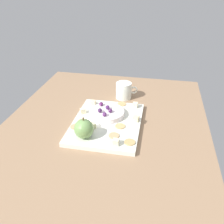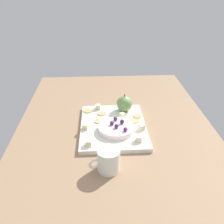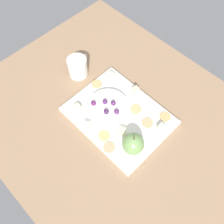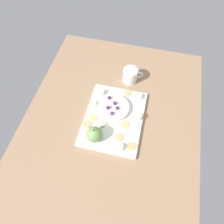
# 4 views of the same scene
# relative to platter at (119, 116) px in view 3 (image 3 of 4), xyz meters

# --- Properties ---
(table) EXTENTS (1.17, 0.86, 0.04)m
(table) POSITION_rel_platter_xyz_m (-0.04, 0.01, -0.03)
(table) COLOR #927153
(table) RESTS_ON ground
(platter) EXTENTS (0.36, 0.28, 0.02)m
(platter) POSITION_rel_platter_xyz_m (0.00, 0.00, 0.00)
(platter) COLOR silver
(platter) RESTS_ON table
(serving_dish) EXTENTS (0.15, 0.15, 0.02)m
(serving_dish) POSITION_rel_platter_xyz_m (0.05, 0.01, 0.02)
(serving_dish) COLOR white
(serving_dish) RESTS_ON platter
(apple_whole) EXTENTS (0.07, 0.07, 0.07)m
(apple_whole) POSITION_rel_platter_xyz_m (-0.12, 0.06, 0.05)
(apple_whole) COLOR #709954
(apple_whole) RESTS_ON platter
(apple_stem) EXTENTS (0.01, 0.01, 0.01)m
(apple_stem) POSITION_rel_platter_xyz_m (-0.12, 0.06, 0.09)
(apple_stem) COLOR brown
(apple_stem) RESTS_ON apple_whole
(cheese_cube_0) EXTENTS (0.03, 0.03, 0.02)m
(cheese_cube_0) POSITION_rel_platter_xyz_m (-0.06, 0.04, 0.02)
(cheese_cube_0) COLOR beige
(cheese_cube_0) RESTS_ON platter
(cheese_cube_1) EXTENTS (0.02, 0.02, 0.02)m
(cheese_cube_1) POSITION_rel_platter_xyz_m (-0.15, -0.07, 0.02)
(cheese_cube_1) COLOR beige
(cheese_cube_1) RESTS_ON platter
(cheese_cube_2) EXTENTS (0.02, 0.02, 0.02)m
(cheese_cube_2) POSITION_rel_platter_xyz_m (0.14, -0.10, 0.02)
(cheese_cube_2) COLOR beige
(cheese_cube_2) RESTS_ON platter
(cheese_cube_3) EXTENTS (0.03, 0.03, 0.02)m
(cheese_cube_3) POSITION_rel_platter_xyz_m (0.03, -0.12, 0.02)
(cheese_cube_3) COLOR beige
(cheese_cube_3) RESTS_ON platter
(cheese_cube_4) EXTENTS (0.02, 0.02, 0.02)m
(cheese_cube_4) POSITION_rel_platter_xyz_m (0.13, 0.09, 0.02)
(cheese_cube_4) COLOR beige
(cheese_cube_4) RESTS_ON platter
(cheese_cube_5) EXTENTS (0.03, 0.03, 0.02)m
(cheese_cube_5) POSITION_rel_platter_xyz_m (0.05, 0.12, 0.02)
(cheese_cube_5) COLOR beige
(cheese_cube_5) RESTS_ON platter
(cracker_0) EXTENTS (0.04, 0.04, 0.00)m
(cracker_0) POSITION_rel_platter_xyz_m (-0.07, 0.12, 0.01)
(cracker_0) COLOR tan
(cracker_0) RESTS_ON platter
(cracker_1) EXTENTS (0.04, 0.04, 0.00)m
(cracker_1) POSITION_rel_platter_xyz_m (-0.02, 0.10, 0.01)
(cracker_1) COLOR tan
(cracker_1) RESTS_ON platter
(cracker_2) EXTENTS (0.04, 0.04, 0.00)m
(cracker_2) POSITION_rel_platter_xyz_m (-0.10, -0.05, 0.01)
(cracker_2) COLOR tan
(cracker_2) RESTS_ON platter
(cracker_3) EXTENTS (0.04, 0.04, 0.00)m
(cracker_3) POSITION_rel_platter_xyz_m (-0.13, -0.11, 0.01)
(cracker_3) COLOR tan
(cracker_3) RESTS_ON platter
(cracker_4) EXTENTS (0.04, 0.04, 0.00)m
(cracker_4) POSITION_rel_platter_xyz_m (-0.03, -0.06, 0.01)
(cracker_4) COLOR tan
(cracker_4) RESTS_ON platter
(cracker_5) EXTENTS (0.04, 0.04, 0.00)m
(cracker_5) POSITION_rel_platter_xyz_m (0.16, -0.04, 0.01)
(cracker_5) COLOR tan
(cracker_5) RESTS_ON platter
(grape_0) EXTENTS (0.02, 0.02, 0.02)m
(grape_0) POSITION_rel_platter_xyz_m (0.06, 0.01, 0.04)
(grape_0) COLOR #4E235E
(grape_0) RESTS_ON serving_dish
(grape_1) EXTENTS (0.02, 0.02, 0.02)m
(grape_1) POSITION_rel_platter_xyz_m (0.03, 0.04, 0.04)
(grape_1) COLOR #40224B
(grape_1) RESTS_ON serving_dish
(grape_2) EXTENTS (0.02, 0.02, 0.02)m
(grape_2) POSITION_rel_platter_xyz_m (0.00, 0.01, 0.04)
(grape_2) COLOR #552860
(grape_2) RESTS_ON serving_dish
(grape_3) EXTENTS (0.02, 0.02, 0.02)m
(grape_3) POSITION_rel_platter_xyz_m (0.09, 0.04, 0.04)
(grape_3) COLOR #591F55
(grape_3) RESTS_ON serving_dish
(grape_4) EXTENTS (0.02, 0.02, 0.02)m
(grape_4) POSITION_rel_platter_xyz_m (0.04, -0.01, 0.04)
(grape_4) COLOR #4D2455
(grape_4) RESTS_ON serving_dish
(cup) EXTENTS (0.08, 0.11, 0.08)m
(cup) POSITION_rel_platter_xyz_m (0.26, -0.03, 0.03)
(cup) COLOR white
(cup) RESTS_ON table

